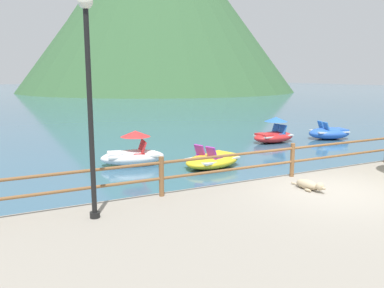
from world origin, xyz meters
name	(u,v)px	position (x,y,z in m)	size (l,w,h in m)	color
ground_plane	(63,103)	(0.00, 40.00, 0.00)	(200.00, 200.00, 0.00)	#38607A
dock_railing	(292,156)	(0.00, 1.55, 0.98)	(23.92, 0.12, 0.95)	brown
lamp_post	(89,88)	(-5.72, 0.84, 2.98)	(0.28, 0.28, 4.29)	black
dog_resting	(309,185)	(-0.49, 0.34, 0.52)	(0.41, 1.08, 0.26)	tan
pedal_boat_0	(329,133)	(7.81, 7.65, 0.32)	(2.42, 1.86, 0.91)	blue
pedal_boat_1	(274,134)	(4.66, 8.14, 0.40)	(2.29, 1.29, 1.23)	red
pedal_boat_2	(133,154)	(-2.95, 6.67, 0.41)	(2.48, 1.54, 1.25)	white
pedal_boat_3	(213,160)	(-0.57, 5.00, 0.25)	(2.55, 1.99, 0.83)	yellow
cliff_headland	(147,5)	(21.32, 68.41, 16.56)	(53.25, 53.25, 35.30)	#386038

